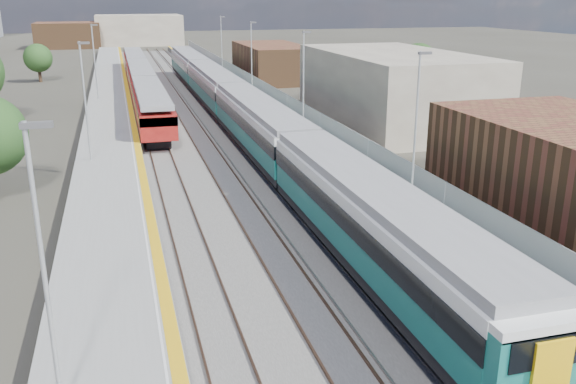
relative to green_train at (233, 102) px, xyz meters
name	(u,v)px	position (x,y,z in m)	size (l,w,h in m)	color
ground	(211,121)	(-1.50, 3.60, -2.34)	(320.00, 320.00, 0.00)	#47443A
ballast_bed	(184,117)	(-3.75, 6.10, -2.31)	(10.50, 155.00, 0.06)	#565451
tracks	(188,113)	(-3.15, 7.77, -2.23)	(8.96, 160.00, 0.17)	#4C3323
platform_right	(260,108)	(3.78, 6.09, -1.80)	(4.70, 155.00, 8.52)	slate
platform_left	(110,116)	(-10.55, 6.09, -1.82)	(4.30, 155.00, 8.52)	slate
green_train	(233,102)	(0.00, 0.00, 0.00)	(3.01, 83.84, 3.32)	black
red_train	(141,80)	(-7.00, 19.77, -0.27)	(2.76, 56.10, 3.49)	black
tree_c	(38,58)	(-19.73, 37.23, 0.89)	(3.79, 3.79, 5.13)	#382619
tree_d	(418,64)	(23.26, 10.76, 1.57)	(4.58, 4.58, 6.20)	#382619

